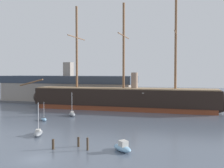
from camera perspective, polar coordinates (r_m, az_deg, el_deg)
name	(u,v)px	position (r m, az deg, el deg)	size (l,w,h in m)	color
ground_plane	(37,159)	(41.34, -15.60, -15.04)	(400.00, 400.00, 0.00)	slate
tall_ship	(124,98)	(89.83, 2.45, -3.02)	(73.15, 15.80, 35.17)	brown
sailboat_foreground_left	(38,133)	(55.83, -15.29, -9.87)	(3.41, 5.12, 6.45)	gray
motorboat_foreground_right	(122,147)	(43.51, 2.22, -13.22)	(4.26, 4.07, 1.75)	#7FB2D6
sailboat_mid_left	(44,119)	(72.22, -14.18, -7.16)	(3.28, 3.53, 4.84)	#7FB2D6
sailboat_alongside_bow	(72,114)	(78.18, -8.42, -6.27)	(4.20, 5.03, 6.63)	gray
motorboat_far_left	(58,106)	(98.78, -11.26, -4.49)	(3.97, 2.61, 1.55)	orange
mooring_piling_nearest	(53,144)	(45.49, -12.32, -12.31)	(0.41, 0.41, 1.64)	#423323
mooring_piling_left_pair	(78,142)	(46.39, -7.10, -12.01)	(0.37, 0.37, 1.59)	#423323
mooring_piling_right_pair	(88,144)	(44.06, -5.19, -12.49)	(0.34, 0.34, 2.02)	#4C3D2D
dockside_warehouse_left	(67,89)	(111.50, -9.40, -1.14)	(60.42, 15.93, 16.50)	#565659
seagull_in_flight	(143,93)	(56.45, 6.58, -1.94)	(0.41, 1.13, 0.13)	silver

